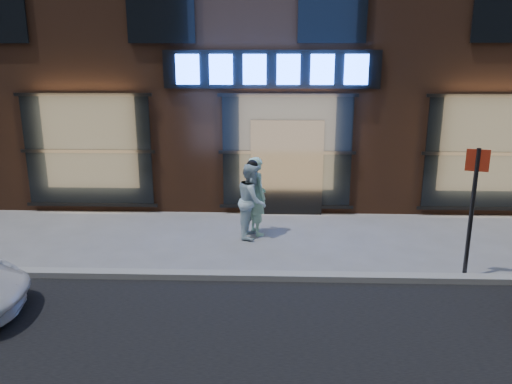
# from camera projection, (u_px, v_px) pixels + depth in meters

# --- Properties ---
(ground) EXTENTS (90.00, 90.00, 0.00)m
(ground) POSITION_uv_depth(u_px,v_px,m) (291.00, 280.00, 8.99)
(ground) COLOR slate
(ground) RESTS_ON ground
(curb) EXTENTS (60.00, 0.25, 0.12)m
(curb) POSITION_uv_depth(u_px,v_px,m) (291.00, 276.00, 8.97)
(curb) COLOR gray
(curb) RESTS_ON ground
(storefront_building) EXTENTS (30.20, 8.28, 10.30)m
(storefront_building) POSITION_uv_depth(u_px,v_px,m) (285.00, 15.00, 15.36)
(storefront_building) COLOR #54301E
(storefront_building) RESTS_ON ground
(man_bowtie) EXTENTS (0.66, 0.77, 1.77)m
(man_bowtie) POSITION_uv_depth(u_px,v_px,m) (257.00, 196.00, 11.12)
(man_bowtie) COLOR #B9F3D0
(man_bowtie) RESTS_ON ground
(man_cap) EXTENTS (0.69, 0.86, 1.67)m
(man_cap) POSITION_uv_depth(u_px,v_px,m) (252.00, 200.00, 10.97)
(man_cap) COLOR white
(man_cap) RESTS_ON ground
(sign_post) EXTENTS (0.37, 0.15, 2.39)m
(sign_post) POSITION_uv_depth(u_px,v_px,m) (473.00, 202.00, 8.68)
(sign_post) COLOR #262628
(sign_post) RESTS_ON ground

